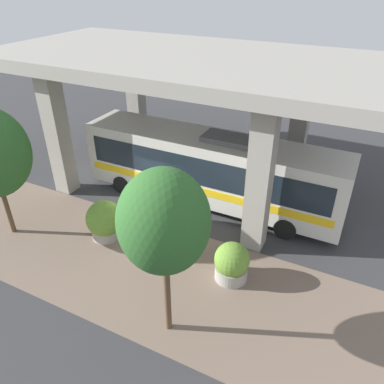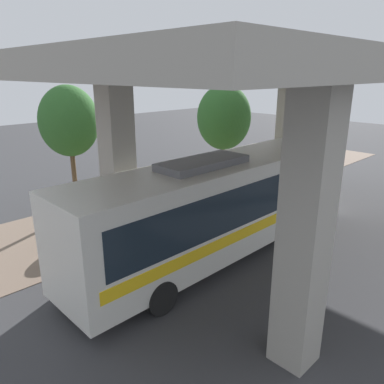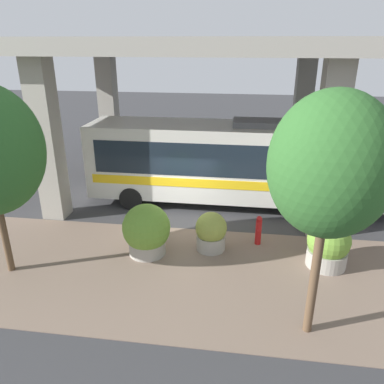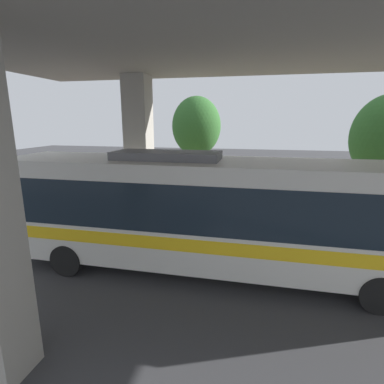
{
  "view_description": "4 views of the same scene",
  "coord_description": "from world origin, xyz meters",
  "views": [
    {
      "loc": [
        -12.16,
        -8.57,
        10.48
      ],
      "look_at": [
        0.78,
        -2.13,
        1.66
      ],
      "focal_mm": 35.0,
      "sensor_mm": 36.0,
      "label": 1
    },
    {
      "loc": [
        11.01,
        -12.07,
        6.5
      ],
      "look_at": [
        -0.04,
        -1.22,
        1.52
      ],
      "focal_mm": 35.0,
      "sensor_mm": 36.0,
      "label": 2
    },
    {
      "loc": [
        -12.78,
        -2.28,
        6.82
      ],
      "look_at": [
        1.49,
        -0.29,
        0.96
      ],
      "focal_mm": 35.0,
      "sensor_mm": 36.0,
      "label": 3
    },
    {
      "loc": [
        11.43,
        -0.75,
        4.69
      ],
      "look_at": [
        0.7,
        -3.12,
        2.06
      ],
      "focal_mm": 28.0,
      "sensor_mm": 36.0,
      "label": 4
    }
  ],
  "objects": [
    {
      "name": "street_tree_near",
      "position": [
        -4.99,
        -4.13,
        4.37
      ],
      "size": [
        2.66,
        2.66,
        5.99
      ],
      "color": "brown",
      "rests_on": "ground"
    },
    {
      "name": "planter_back",
      "position": [
        -1.94,
        0.78,
        0.87
      ],
      "size": [
        1.62,
        1.62,
        1.81
      ],
      "color": "#9E998E",
      "rests_on": "ground"
    },
    {
      "name": "planter_middle",
      "position": [
        -1.37,
        -1.35,
        0.68
      ],
      "size": [
        1.08,
        1.08,
        1.4
      ],
      "color": "#9E998E",
      "rests_on": "ground"
    },
    {
      "name": "bus",
      "position": [
        2.75,
        -2.16,
        2.05
      ],
      "size": [
        2.73,
        12.92,
        3.79
      ],
      "color": "silver",
      "rests_on": "ground"
    },
    {
      "name": "sidewalk_strip",
      "position": [
        -3.0,
        0.0,
        0.01
      ],
      "size": [
        6.0,
        40.0,
        0.02
      ],
      "color": "#7A6656",
      "rests_on": "ground"
    },
    {
      "name": "fire_hydrant",
      "position": [
        -0.78,
        -2.99,
        0.56
      ],
      "size": [
        0.45,
        0.22,
        1.11
      ],
      "color": "#B21919",
      "rests_on": "ground"
    },
    {
      "name": "overpass",
      "position": [
        4.0,
        0.0,
        6.06
      ],
      "size": [
        9.4,
        18.51,
        6.93
      ],
      "color": "#9E998E",
      "rests_on": "ground"
    },
    {
      "name": "planter_front",
      "position": [
        -1.88,
        -5.15,
        0.77
      ],
      "size": [
        1.35,
        1.35,
        1.62
      ],
      "color": "#9E998E",
      "rests_on": "ground"
    },
    {
      "name": "ground_plane",
      "position": [
        0.0,
        0.0,
        0.0
      ],
      "size": [
        80.0,
        80.0,
        0.0
      ],
      "primitive_type": "plane",
      "color": "#38383A",
      "rests_on": "ground"
    }
  ]
}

